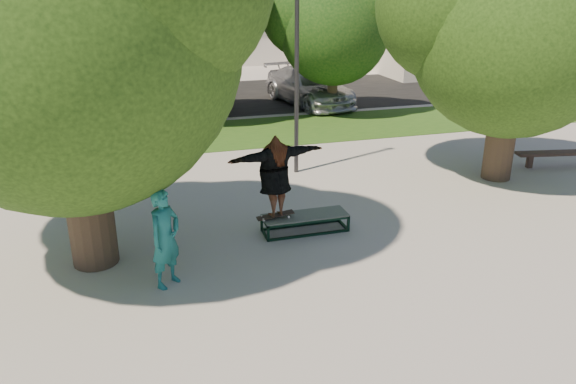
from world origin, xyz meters
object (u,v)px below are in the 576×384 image
object	(u,v)px
tree_left	(58,18)
bystander	(165,238)
bench	(566,154)
car_silver_b	(309,86)
lamppost	(297,56)
car_grey	(192,93)
car_dark	(177,91)
grind_box	(305,223)
tree_right	(512,19)

from	to	relation	value
tree_left	bystander	size ratio (longest dim) A/B	4.00
bystander	bench	bearing A→B (deg)	-25.70
tree_left	car_silver_b	bearing A→B (deg)	55.62
bench	car_silver_b	bearing A→B (deg)	123.55
lamppost	bystander	xyz separation A→B (m)	(-3.96, -5.22, -2.26)
tree_left	lamppost	xyz separation A→B (m)	(5.29, 3.91, -1.27)
lamppost	car_grey	xyz separation A→B (m)	(-1.75, 8.50, -2.42)
lamppost	car_silver_b	xyz separation A→B (m)	(3.20, 8.50, -2.39)
car_grey	car_dark	bearing A→B (deg)	128.99
car_silver_b	grind_box	bearing A→B (deg)	-119.46
tree_left	tree_right	bearing A→B (deg)	11.03
tree_right	lamppost	bearing A→B (deg)	158.72
tree_left	lamppost	world-z (taller)	tree_left
tree_right	car_grey	world-z (taller)	tree_right
grind_box	car_grey	size ratio (longest dim) A/B	0.34
lamppost	car_silver_b	size ratio (longest dim) A/B	1.16
lamppost	bench	distance (m)	8.18
bench	grind_box	bearing A→B (deg)	-155.53
grind_box	car_silver_b	bearing A→B (deg)	71.22
lamppost	tree_right	bearing A→B (deg)	-21.28
tree_right	bystander	size ratio (longest dim) A/B	3.66
tree_right	car_dark	world-z (taller)	tree_right
tree_left	lamppost	bearing A→B (deg)	36.42
car_silver_b	car_dark	bearing A→B (deg)	160.55
tree_left	bystander	world-z (taller)	tree_left
lamppost	bench	xyz separation A→B (m)	(7.50, -1.71, -2.78)
bench	tree_left	bearing A→B (deg)	-159.57
tree_right	bystander	world-z (taller)	tree_right
tree_left	car_silver_b	world-z (taller)	tree_left
bystander	car_grey	bearing A→B (deg)	38.12
bystander	car_grey	xyz separation A→B (m)	(2.21, 13.72, -0.16)
tree_left	tree_right	world-z (taller)	tree_left
car_dark	car_grey	bearing A→B (deg)	-52.55
car_dark	car_grey	size ratio (longest dim) A/B	0.82
bench	car_dark	world-z (taller)	car_dark
bench	bystander	bearing A→B (deg)	-152.26
tree_right	car_silver_b	size ratio (longest dim) A/B	1.24
tree_left	car_grey	size ratio (longest dim) A/B	1.36
lamppost	bystander	world-z (taller)	lamppost
bench	car_silver_b	distance (m)	11.09
tree_right	bystander	bearing A→B (deg)	-159.56
tree_right	bystander	xyz separation A→B (m)	(-8.88, -3.31, -3.21)
tree_left	car_grey	xyz separation A→B (m)	(3.54, 12.41, -3.69)
bystander	bench	distance (m)	12.00
car_grey	grind_box	bearing A→B (deg)	-78.27
bench	car_grey	xyz separation A→B (m)	(-9.25, 10.21, 0.36)
bench	car_grey	distance (m)	13.78
grind_box	tree_left	bearing A→B (deg)	-178.47
car_dark	car_silver_b	xyz separation A→B (m)	(5.45, -0.84, 0.05)
tree_left	bystander	distance (m)	4.00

